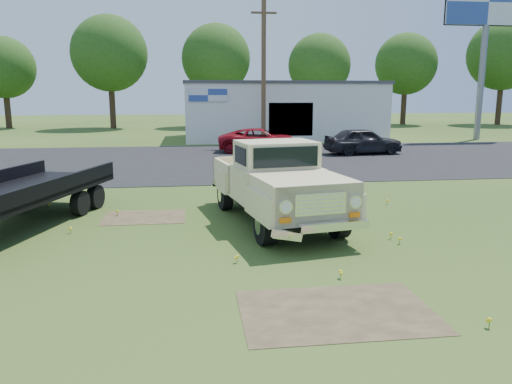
{
  "coord_description": "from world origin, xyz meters",
  "views": [
    {
      "loc": [
        -0.69,
        -10.03,
        3.35
      ],
      "look_at": [
        0.76,
        1.0,
        1.13
      ],
      "focal_mm": 35.0,
      "sensor_mm": 36.0,
      "label": 1
    }
  ],
  "objects_px": {
    "flatbed_trailer": "(8,190)",
    "red_pickup": "(261,141)",
    "dark_sedan": "(363,141)",
    "billboard": "(486,17)",
    "vintage_pickup_truck": "(276,182)"
  },
  "relations": [
    {
      "from": "billboard",
      "to": "vintage_pickup_truck",
      "type": "height_order",
      "value": "billboard"
    },
    {
      "from": "billboard",
      "to": "red_pickup",
      "type": "height_order",
      "value": "billboard"
    },
    {
      "from": "flatbed_trailer",
      "to": "dark_sedan",
      "type": "bearing_deg",
      "value": 62.03
    },
    {
      "from": "billboard",
      "to": "vintage_pickup_truck",
      "type": "bearing_deg",
      "value": -130.76
    },
    {
      "from": "vintage_pickup_truck",
      "to": "dark_sedan",
      "type": "xyz_separation_m",
      "value": [
        7.29,
        13.96,
        -0.35
      ]
    },
    {
      "from": "billboard",
      "to": "flatbed_trailer",
      "type": "bearing_deg",
      "value": -139.92
    },
    {
      "from": "billboard",
      "to": "dark_sedan",
      "type": "bearing_deg",
      "value": -146.18
    },
    {
      "from": "billboard",
      "to": "vintage_pickup_truck",
      "type": "xyz_separation_m",
      "value": [
        -18.52,
        -21.49,
        -7.46
      ]
    },
    {
      "from": "flatbed_trailer",
      "to": "dark_sedan",
      "type": "xyz_separation_m",
      "value": [
        13.99,
        13.7,
        -0.26
      ]
    },
    {
      "from": "vintage_pickup_truck",
      "to": "red_pickup",
      "type": "xyz_separation_m",
      "value": [
        1.81,
        15.62,
        -0.41
      ]
    },
    {
      "from": "vintage_pickup_truck",
      "to": "flatbed_trailer",
      "type": "height_order",
      "value": "vintage_pickup_truck"
    },
    {
      "from": "flatbed_trailer",
      "to": "red_pickup",
      "type": "bearing_deg",
      "value": 78.61
    },
    {
      "from": "vintage_pickup_truck",
      "to": "dark_sedan",
      "type": "bearing_deg",
      "value": 52.33
    },
    {
      "from": "billboard",
      "to": "red_pickup",
      "type": "bearing_deg",
      "value": -160.65
    },
    {
      "from": "vintage_pickup_truck",
      "to": "dark_sedan",
      "type": "height_order",
      "value": "vintage_pickup_truck"
    }
  ]
}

